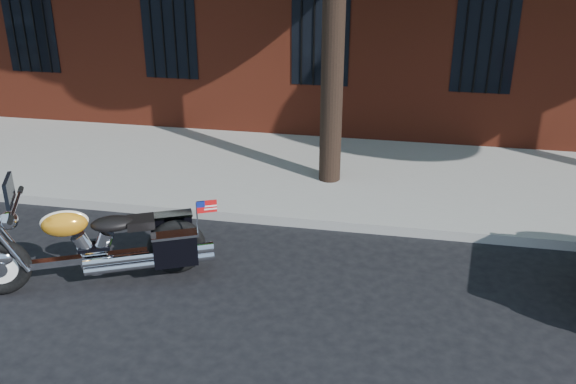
# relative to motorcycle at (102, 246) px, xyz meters

# --- Properties ---
(ground) EXTENTS (120.00, 120.00, 0.00)m
(ground) POSITION_rel_motorcycle_xyz_m (1.89, 0.64, -0.51)
(ground) COLOR black
(ground) RESTS_ON ground
(curb) EXTENTS (40.00, 0.16, 0.15)m
(curb) POSITION_rel_motorcycle_xyz_m (1.89, 2.02, -0.44)
(curb) COLOR gray
(curb) RESTS_ON ground
(sidewalk) EXTENTS (40.00, 3.60, 0.15)m
(sidewalk) POSITION_rel_motorcycle_xyz_m (1.89, 3.90, -0.44)
(sidewalk) COLOR gray
(sidewalk) RESTS_ON ground
(motorcycle) EXTENTS (2.90, 1.60, 1.51)m
(motorcycle) POSITION_rel_motorcycle_xyz_m (0.00, 0.00, 0.00)
(motorcycle) COLOR black
(motorcycle) RESTS_ON ground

